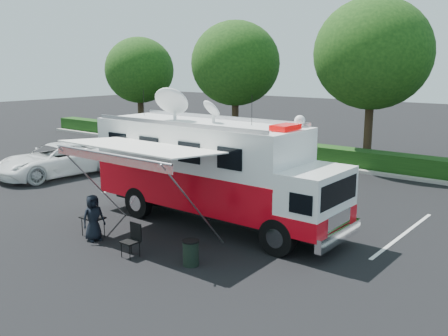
# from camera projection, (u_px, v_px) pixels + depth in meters

# --- Properties ---
(ground_plane) EXTENTS (120.00, 120.00, 0.00)m
(ground_plane) POSITION_uv_depth(u_px,v_px,m) (215.00, 224.00, 17.28)
(ground_plane) COLOR black
(ground_plane) RESTS_ON ground
(back_border) EXTENTS (60.00, 6.14, 8.87)m
(back_border) POSITION_uv_depth(u_px,v_px,m) (392.00, 72.00, 25.45)
(back_border) COLOR #9E998E
(back_border) RESTS_ON ground_plane
(stall_lines) EXTENTS (24.12, 5.50, 0.01)m
(stall_lines) POSITION_uv_depth(u_px,v_px,m) (253.00, 203.00, 19.88)
(stall_lines) COLOR silver
(stall_lines) RESTS_ON ground_plane
(command_truck) EXTENTS (9.31, 2.56, 4.47)m
(command_truck) POSITION_uv_depth(u_px,v_px,m) (213.00, 170.00, 16.94)
(command_truck) COLOR black
(command_truck) RESTS_ON ground_plane
(awning) EXTENTS (5.08, 2.63, 3.07)m
(awning) POSITION_uv_depth(u_px,v_px,m) (136.00, 150.00, 15.21)
(awning) COLOR white
(awning) RESTS_ON ground_plane
(white_suv) EXTENTS (3.12, 5.96, 1.60)m
(white_suv) POSITION_uv_depth(u_px,v_px,m) (57.00, 176.00, 24.68)
(white_suv) COLOR white
(white_suv) RESTS_ON ground_plane
(person) EXTENTS (0.60, 0.80, 1.47)m
(person) POSITION_uv_depth(u_px,v_px,m) (95.00, 240.00, 15.70)
(person) COLOR black
(person) RESTS_ON ground_plane
(folding_table) EXTENTS (0.76, 0.54, 0.65)m
(folding_table) POSITION_uv_depth(u_px,v_px,m) (93.00, 218.00, 15.94)
(folding_table) COLOR black
(folding_table) RESTS_ON ground_plane
(folding_chair) EXTENTS (0.46, 0.48, 0.96)m
(folding_chair) POSITION_uv_depth(u_px,v_px,m) (133.00, 237.00, 14.31)
(folding_chair) COLOR black
(folding_chair) RESTS_ON ground_plane
(trash_bin) EXTENTS (0.48, 0.48, 0.72)m
(trash_bin) POSITION_uv_depth(u_px,v_px,m) (191.00, 253.00, 13.68)
(trash_bin) COLOR black
(trash_bin) RESTS_ON ground_plane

